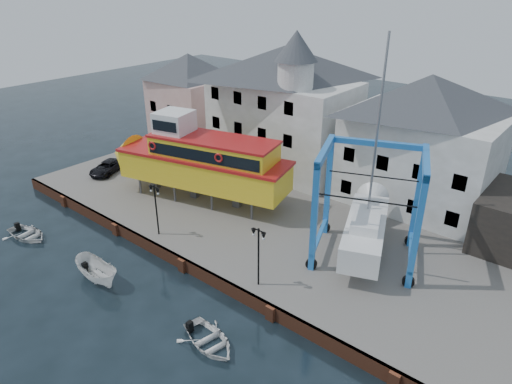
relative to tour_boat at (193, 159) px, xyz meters
The scene contains 14 objects.
ground 11.04m from the tour_boat, 48.80° to the right, with size 140.00×140.00×0.00m, color black.
hardstanding 8.52m from the tour_boat, 27.65° to the left, with size 44.00×22.00×1.00m, color #686259.
quay_wall 10.77m from the tour_boat, 48.41° to the right, with size 44.00×0.47×1.00m.
building_pink 15.54m from the tour_boat, 137.47° to the left, with size 8.00×7.00×10.30m.
building_white_main 11.32m from the tour_boat, 80.94° to the left, with size 14.00×8.30×14.00m.
building_white_right 19.45m from the tour_boat, 36.29° to the left, with size 12.00×8.00×11.20m.
lamp_post_left 6.87m from the tour_boat, 67.70° to the right, with size 1.12×0.32×4.20m.
lamp_post_right 14.11m from the tour_boat, 26.71° to the right, with size 1.12×0.32×4.20m.
tour_boat is the anchor object (origin of this frame).
travel_lift 16.07m from the tour_boat, ahead, with size 8.64×10.34×15.26m.
van 11.52m from the tour_boat, behind, with size 1.95×4.22×1.17m, color black.
motorboat_a 13.24m from the tour_boat, 76.39° to the right, with size 1.65×4.39×1.70m, color white.
motorboat_b 18.08m from the tour_boat, 41.10° to the right, with size 2.84×3.98×0.82m, color white.
motorboat_d 14.80m from the tour_boat, 117.85° to the right, with size 2.78×3.90×0.81m, color white.
Camera 1 is at (21.29, -17.54, 19.20)m, focal length 32.00 mm.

